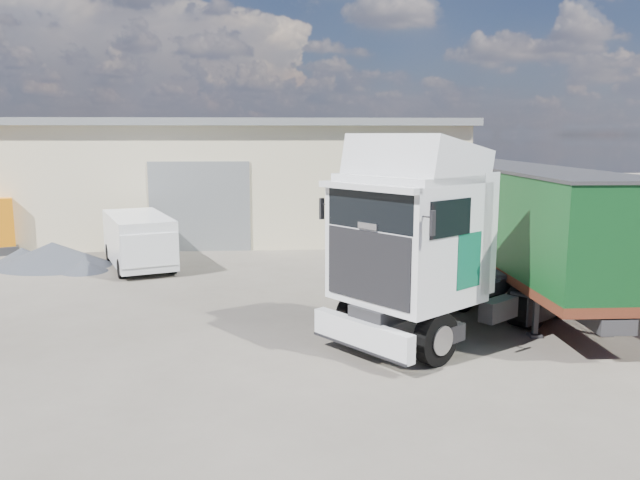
{
  "coord_description": "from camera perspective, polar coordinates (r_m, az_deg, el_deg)",
  "views": [
    {
      "loc": [
        1.37,
        -15.03,
        4.63
      ],
      "look_at": [
        2.41,
        3.0,
        1.58
      ],
      "focal_mm": 35.0,
      "sensor_mm": 36.0,
      "label": 1
    }
  ],
  "objects": [
    {
      "name": "panel_van",
      "position": [
        22.73,
        -16.18,
        -0.1
      ],
      "size": [
        3.4,
        4.9,
        1.86
      ],
      "rotation": [
        0.0,
        0.0,
        0.38
      ],
      "color": "black",
      "rests_on": "ground"
    },
    {
      "name": "ground",
      "position": [
        15.79,
        -8.21,
        -7.58
      ],
      "size": [
        120.0,
        120.0,
        0.0
      ],
      "primitive_type": "plane",
      "color": "#2C2923",
      "rests_on": "ground"
    },
    {
      "name": "warehouse",
      "position": [
        31.95,
        -16.72,
        5.65
      ],
      "size": [
        30.6,
        12.6,
        5.42
      ],
      "color": "#C3B596",
      "rests_on": "ground"
    },
    {
      "name": "brick_boundary_wall",
      "position": [
        23.59,
        22.16,
        0.63
      ],
      "size": [
        0.35,
        26.0,
        2.5
      ],
      "primitive_type": "cube",
      "color": "maroon",
      "rests_on": "ground"
    },
    {
      "name": "gravel_heap",
      "position": [
        24.28,
        -23.35,
        -1.25
      ],
      "size": [
        4.84,
        4.66,
        0.86
      ],
      "rotation": [
        0.0,
        0.0,
        -0.14
      ],
      "color": "#21252C",
      "rests_on": "ground"
    },
    {
      "name": "box_trailer",
      "position": [
        18.65,
        17.56,
        1.94
      ],
      "size": [
        2.4,
        11.32,
        3.76
      ],
      "rotation": [
        0.0,
        0.0,
        0.0
      ],
      "color": "#2D2D30",
      "rests_on": "ground"
    },
    {
      "name": "tractor_unit",
      "position": [
        14.29,
        10.28,
        -1.34
      ],
      "size": [
        6.98,
        6.27,
        4.66
      ],
      "rotation": [
        0.0,
        0.0,
        -0.91
      ],
      "color": "black",
      "rests_on": "ground"
    }
  ]
}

